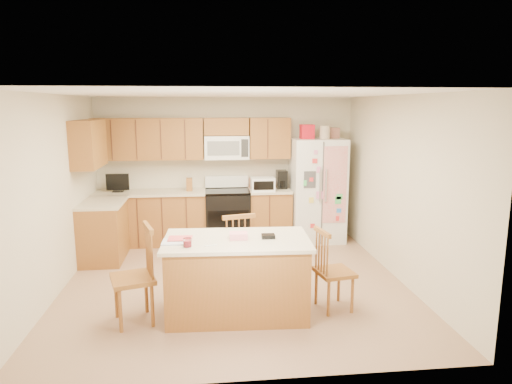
{
  "coord_description": "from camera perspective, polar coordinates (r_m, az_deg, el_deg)",
  "views": [
    {
      "loc": [
        -0.35,
        -5.83,
        2.36
      ],
      "look_at": [
        0.33,
        0.35,
        1.18
      ],
      "focal_mm": 32.0,
      "sensor_mm": 36.0,
      "label": 1
    }
  ],
  "objects": [
    {
      "name": "windsor_chair_back",
      "position": [
        5.94,
        -2.56,
        -7.62
      ],
      "size": [
        0.53,
        0.51,
        1.03
      ],
      "color": "#95542E",
      "rests_on": "ground"
    },
    {
      "name": "room_shell",
      "position": [
        5.91,
        -2.77,
        1.81
      ],
      "size": [
        4.6,
        4.6,
        2.52
      ],
      "color": "beige",
      "rests_on": "ground"
    },
    {
      "name": "windsor_chair_left",
      "position": [
        5.23,
        -14.85,
        -10.28
      ],
      "size": [
        0.56,
        0.58,
        1.09
      ],
      "color": "#95542E",
      "rests_on": "ground"
    },
    {
      "name": "ground",
      "position": [
        6.3,
        -2.65,
        -11.25
      ],
      "size": [
        4.5,
        4.5,
        0.0
      ],
      "primitive_type": "plane",
      "color": "#9F7961",
      "rests_on": "ground"
    },
    {
      "name": "windsor_chair_right",
      "position": [
        5.45,
        9.53,
        -9.78
      ],
      "size": [
        0.47,
        0.48,
        0.97
      ],
      "color": "#95542E",
      "rests_on": "ground"
    },
    {
      "name": "cabinetry",
      "position": [
        7.78,
        -10.79,
        -0.13
      ],
      "size": [
        3.36,
        1.56,
        2.15
      ],
      "color": "#95542E",
      "rests_on": "ground"
    },
    {
      "name": "stove",
      "position": [
        8.0,
        -3.56,
        -2.9
      ],
      "size": [
        0.76,
        0.65,
        1.13
      ],
      "color": "black",
      "rests_on": "ground"
    },
    {
      "name": "refrigerator",
      "position": [
        8.07,
        7.64,
        0.39
      ],
      "size": [
        0.9,
        0.79,
        2.04
      ],
      "color": "white",
      "rests_on": "ground"
    },
    {
      "name": "island",
      "position": [
        5.28,
        -2.41,
        -10.43
      ],
      "size": [
        1.67,
        1.02,
        0.98
      ],
      "color": "#95542E",
      "rests_on": "ground"
    }
  ]
}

